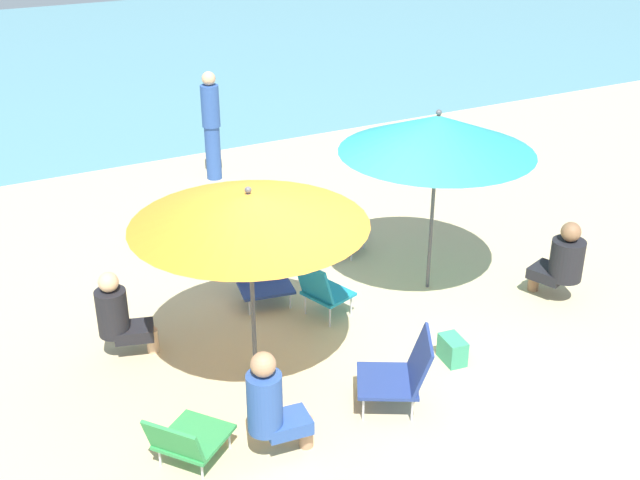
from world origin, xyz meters
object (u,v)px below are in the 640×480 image
beach_chair_b (263,275)px  umbrella_teal (437,134)px  beach_chair_c (321,288)px  beach_chair_d (402,372)px  beach_chair_a (337,225)px  person_c (119,315)px  beach_chair_e (187,439)px  person_b (211,125)px  beach_bag (452,350)px  umbrella_orange (249,209)px  person_d (271,404)px  person_a (562,260)px

beach_chair_b → umbrella_teal: bearing=81.0°
beach_chair_c → beach_chair_d: size_ratio=0.86×
umbrella_teal → beach_chair_a: umbrella_teal is taller
umbrella_teal → person_c: size_ratio=2.28×
beach_chair_d → person_c: person_c is taller
beach_chair_b → beach_chair_e: beach_chair_b is taller
beach_chair_e → umbrella_teal: bearing=-13.4°
person_b → beach_chair_a: bearing=-87.2°
beach_bag → beach_chair_b: bearing=119.7°
beach_chair_a → beach_chair_c: size_ratio=1.00×
umbrella_orange → beach_chair_e: (-0.98, -0.91, -1.40)m
beach_bag → beach_chair_a: bearing=85.8°
umbrella_teal → person_c: bearing=175.5°
beach_chair_e → beach_chair_c: bearing=-1.0°
umbrella_teal → beach_chair_c: bearing=-178.2°
beach_chair_b → person_d: person_d is taller
beach_chair_b → beach_bag: bearing=40.0°
person_a → person_c: bearing=55.9°
beach_chair_c → beach_chair_e: bearing=-160.7°
umbrella_orange → umbrella_teal: umbrella_teal is taller
person_a → person_c: size_ratio=1.03×
person_c → beach_chair_a: bearing=36.0°
umbrella_orange → beach_chair_b: 1.92m
person_d → umbrella_orange: bearing=79.2°
person_d → beach_chair_e: bearing=168.6°
beach_chair_c → person_b: size_ratio=0.42×
umbrella_orange → person_c: bearing=139.7°
beach_chair_b → person_d: 2.52m
beach_chair_b → beach_bag: (1.09, -1.92, -0.17)m
beach_chair_a → person_d: bearing=-71.2°
beach_chair_e → person_b: bearing=29.3°
beach_chair_a → beach_chair_e: size_ratio=0.90×
beach_chair_d → person_b: 5.97m
umbrella_orange → beach_chair_c: 1.72m
umbrella_teal → beach_chair_c: (-1.37, -0.04, -1.43)m
beach_chair_c → person_a: bearing=-36.3°
beach_chair_a → beach_bag: (-0.19, -2.60, -0.21)m
beach_chair_c → beach_chair_a: bearing=37.6°
umbrella_teal → beach_chair_b: (-1.73, 0.61, -1.49)m
umbrella_teal → beach_chair_a: (-0.45, 1.29, -1.45)m
person_d → beach_bag: 2.13m
umbrella_orange → person_d: bearing=-106.9°
beach_chair_e → person_c: (-0.03, 1.77, 0.19)m
beach_chair_d → person_d: (-1.25, -0.05, 0.15)m
beach_chair_c → person_b: bearing=66.1°
person_c → beach_bag: person_c is taller
umbrella_teal → person_d: size_ratio=2.09×
beach_chair_a → person_a: bearing=1.0°
umbrella_teal → beach_chair_a: 1.99m
person_b → beach_bag: person_b is taller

